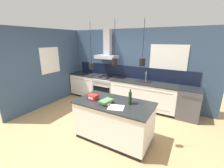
% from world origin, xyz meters
% --- Properties ---
extents(ground_plane, '(16.00, 16.00, 0.00)m').
position_xyz_m(ground_plane, '(0.00, 0.00, 0.00)').
color(ground_plane, tan).
rests_on(ground_plane, ground).
extents(wall_back, '(5.60, 2.36, 2.60)m').
position_xyz_m(wall_back, '(-0.05, 2.00, 1.36)').
color(wall_back, '#354C6B').
rests_on(wall_back, ground_plane).
extents(wall_left, '(0.08, 3.80, 2.60)m').
position_xyz_m(wall_left, '(-2.43, 0.70, 1.30)').
color(wall_left, '#354C6B').
rests_on(wall_left, ground_plane).
extents(counter_run_left, '(1.13, 0.64, 0.91)m').
position_xyz_m(counter_run_left, '(-1.81, 1.69, 0.46)').
color(counter_run_left, black).
rests_on(counter_run_left, ground_plane).
extents(counter_run_sink, '(2.15, 0.64, 1.23)m').
position_xyz_m(counter_run_sink, '(0.63, 1.69, 0.46)').
color(counter_run_sink, black).
rests_on(counter_run_sink, ground_plane).
extents(oven_range, '(0.81, 0.66, 0.91)m').
position_xyz_m(oven_range, '(-0.85, 1.69, 0.46)').
color(oven_range, '#B5B5BA').
rests_on(oven_range, ground_plane).
extents(dishwasher, '(0.60, 0.65, 0.91)m').
position_xyz_m(dishwasher, '(2.00, 1.69, 0.46)').
color(dishwasher, '#4C4C51').
rests_on(dishwasher, ground_plane).
extents(kitchen_island, '(1.72, 0.92, 0.91)m').
position_xyz_m(kitchen_island, '(0.57, -0.23, 0.46)').
color(kitchen_island, black).
rests_on(kitchen_island, ground_plane).
extents(bottle_on_island, '(0.07, 0.07, 0.34)m').
position_xyz_m(bottle_on_island, '(0.92, -0.15, 1.05)').
color(bottle_on_island, '#193319').
rests_on(bottle_on_island, kitchen_island).
extents(book_stack, '(0.25, 0.34, 0.08)m').
position_xyz_m(book_stack, '(0.46, -0.37, 0.95)').
color(book_stack, olive).
rests_on(book_stack, kitchen_island).
extents(red_supply_box, '(0.22, 0.17, 0.11)m').
position_xyz_m(red_supply_box, '(0.06, -0.32, 0.97)').
color(red_supply_box, red).
rests_on(red_supply_box, kitchen_island).
extents(paper_pile, '(0.39, 0.36, 0.01)m').
position_xyz_m(paper_pile, '(0.74, -0.44, 0.91)').
color(paper_pile, silver).
rests_on(paper_pile, kitchen_island).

